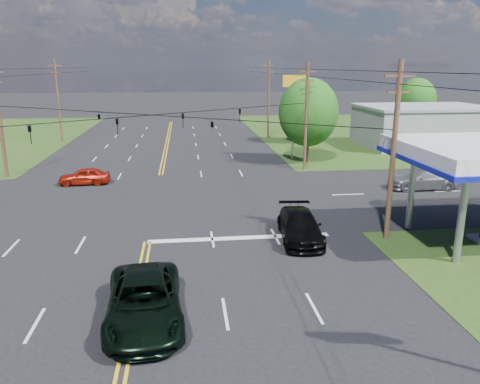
{
  "coord_description": "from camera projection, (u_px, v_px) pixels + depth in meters",
  "views": [
    {
      "loc": [
        2.16,
        -20.03,
        9.2
      ],
      "look_at": [
        5.26,
        6.0,
        2.1
      ],
      "focal_mm": 35.0,
      "sensor_mm": 36.0,
      "label": 1
    }
  ],
  "objects": [
    {
      "name": "suv_black",
      "position": [
        300.0,
        226.0,
        25.41
      ],
      "size": [
        2.6,
        5.4,
        1.52
      ],
      "primitive_type": "imported",
      "rotation": [
        0.0,
        0.0,
        -0.09
      ],
      "color": "black",
      "rests_on": "ground"
    },
    {
      "name": "sedan_red",
      "position": [
        85.0,
        176.0,
        37.28
      ],
      "size": [
        4.02,
        1.72,
        1.35
      ],
      "primitive_type": "imported",
      "rotation": [
        0.0,
        0.0,
        -1.54
      ],
      "color": "#9F1A0B",
      "rests_on": "ground"
    },
    {
      "name": "tree_right_b",
      "position": [
        303.0,
        108.0,
        56.64
      ],
      "size": [
        4.94,
        4.94,
        7.09
      ],
      "color": "#45291D",
      "rests_on": "ground"
    },
    {
      "name": "pole_se",
      "position": [
        393.0,
        150.0,
        24.43
      ],
      "size": [
        1.6,
        0.28,
        9.5
      ],
      "color": "#45291D",
      "rests_on": "ground"
    },
    {
      "name": "pole_ne",
      "position": [
        306.0,
        115.0,
        41.68
      ],
      "size": [
        1.6,
        0.28,
        9.5
      ],
      "color": "#45291D",
      "rests_on": "ground"
    },
    {
      "name": "pole_right_far",
      "position": [
        269.0,
        98.0,
        59.83
      ],
      "size": [
        1.6,
        0.28,
        10.0
      ],
      "color": "#45291D",
      "rests_on": "ground"
    },
    {
      "name": "tree_right_a",
      "position": [
        308.0,
        112.0,
        44.68
      ],
      "size": [
        5.7,
        5.7,
        8.18
      ],
      "color": "#45291D",
      "rests_on": "ground"
    },
    {
      "name": "power_lines",
      "position": [
        147.0,
        76.0,
        28.69
      ],
      "size": [
        26.04,
        100.0,
        0.64
      ],
      "color": "black",
      "rests_on": "ground"
    },
    {
      "name": "sedan_far",
      "position": [
        423.0,
        179.0,
        35.93
      ],
      "size": [
        5.54,
        2.5,
        1.58
      ],
      "primitive_type": "imported",
      "rotation": [
        0.0,
        0.0,
        -1.62
      ],
      "color": "#99999D",
      "rests_on": "ground"
    },
    {
      "name": "grass_ne",
      "position": [
        413.0,
        131.0,
        67.52
      ],
      "size": [
        46.0,
        48.0,
        0.03
      ],
      "primitive_type": "cube",
      "color": "#293E13",
      "rests_on": "ground"
    },
    {
      "name": "stop_bar",
      "position": [
        240.0,
        238.0,
        25.76
      ],
      "size": [
        10.0,
        0.5,
        0.02
      ],
      "primitive_type": "cube",
      "color": "silver",
      "rests_on": "ground"
    },
    {
      "name": "pole_nw",
      "position": [
        0.0,
        119.0,
        38.71
      ],
      "size": [
        1.6,
        0.28,
        9.5
      ],
      "color": "#45291D",
      "rests_on": "ground"
    },
    {
      "name": "tree_far_r",
      "position": [
        416.0,
        101.0,
        64.31
      ],
      "size": [
        5.32,
        5.32,
        7.63
      ],
      "color": "#45291D",
      "rests_on": "ground"
    },
    {
      "name": "retail_ne",
      "position": [
        423.0,
        127.0,
        54.88
      ],
      "size": [
        14.0,
        10.0,
        4.4
      ],
      "primitive_type": "cube",
      "color": "gray",
      "rests_on": "ground"
    },
    {
      "name": "pickup_dkgreen",
      "position": [
        144.0,
        301.0,
        17.21
      ],
      "size": [
        3.08,
        6.06,
        1.64
      ],
      "primitive_type": "imported",
      "rotation": [
        0.0,
        0.0,
        0.06
      ],
      "color": "black",
      "rests_on": "ground"
    },
    {
      "name": "polesign_ne",
      "position": [
        294.0,
        94.0,
        45.91
      ],
      "size": [
        2.31,
        0.6,
        8.35
      ],
      "color": "#A5A5AA",
      "rests_on": "ground"
    },
    {
      "name": "pole_left_far",
      "position": [
        58.0,
        100.0,
        56.86
      ],
      "size": [
        1.6,
        0.28,
        10.0
      ],
      "color": "#45291D",
      "rests_on": "ground"
    },
    {
      "name": "ground",
      "position": [
        156.0,
        201.0,
        32.86
      ],
      "size": [
        280.0,
        280.0,
        0.0
      ],
      "primitive_type": "plane",
      "color": "black",
      "rests_on": "ground"
    },
    {
      "name": "span_wire_signals",
      "position": [
        151.0,
        115.0,
        31.29
      ],
      "size": [
        26.0,
        18.0,
        1.13
      ],
      "color": "black",
      "rests_on": "ground"
    }
  ]
}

